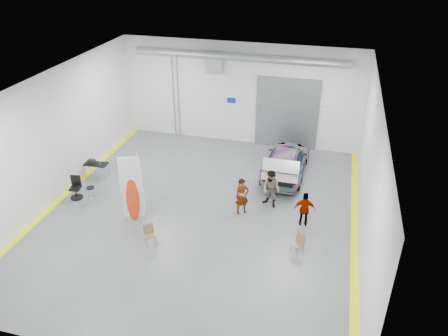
% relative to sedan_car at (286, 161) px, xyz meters
% --- Properties ---
extents(ground, '(16.00, 16.00, 0.00)m').
position_rel_sedan_car_xyz_m(ground, '(-3.27, -4.67, -0.74)').
color(ground, '#5B5D62').
rests_on(ground, ground).
extents(room_shell, '(14.02, 16.18, 6.01)m').
position_rel_sedan_car_xyz_m(room_shell, '(-3.03, -2.45, 3.34)').
color(room_shell, silver).
rests_on(room_shell, ground).
extents(sedan_car, '(2.20, 5.16, 1.48)m').
position_rel_sedan_car_xyz_m(sedan_car, '(0.00, 0.00, 0.00)').
color(sedan_car, white).
rests_on(sedan_car, ground).
extents(person_a, '(0.76, 0.69, 1.74)m').
position_rel_sedan_car_xyz_m(person_a, '(-1.43, -4.12, 0.13)').
color(person_a, '#8B644C').
rests_on(person_a, ground).
extents(person_b, '(1.11, 1.01, 1.84)m').
position_rel_sedan_car_xyz_m(person_b, '(-0.26, -3.25, 0.18)').
color(person_b, teal).
rests_on(person_b, ground).
extents(person_c, '(0.97, 0.46, 1.62)m').
position_rel_sedan_car_xyz_m(person_c, '(1.40, -4.35, 0.07)').
color(person_c, brown).
rests_on(person_c, ground).
extents(surfboard_display, '(0.89, 0.48, 3.32)m').
position_rel_sedan_car_xyz_m(surfboard_display, '(-6.03, -5.85, 0.60)').
color(surfboard_display, white).
rests_on(surfboard_display, ground).
extents(folding_chair_near, '(0.59, 0.65, 0.89)m').
position_rel_sedan_car_xyz_m(folding_chair_near, '(-4.55, -7.32, -0.46)').
color(folding_chair_near, olive).
rests_on(folding_chair_near, ground).
extents(folding_chair_far, '(0.58, 0.63, 0.90)m').
position_rel_sedan_car_xyz_m(folding_chair_far, '(1.32, -6.34, -0.46)').
color(folding_chair_far, olive).
rests_on(folding_chair_far, ground).
extents(shop_stool, '(0.40, 0.40, 0.78)m').
position_rel_sedan_car_xyz_m(shop_stool, '(-8.53, -5.01, -0.36)').
color(shop_stool, black).
rests_on(shop_stool, ground).
extents(work_table, '(1.24, 0.66, 0.99)m').
position_rel_sedan_car_xyz_m(work_table, '(-9.53, -2.81, 0.02)').
color(work_table, '#94969C').
rests_on(work_table, ground).
extents(office_chair, '(0.60, 0.61, 1.12)m').
position_rel_sedan_car_xyz_m(office_chair, '(-9.40, -4.89, -0.25)').
color(office_chair, black).
rests_on(office_chair, ground).
extents(trunk_lid, '(1.73, 1.05, 0.04)m').
position_rel_sedan_car_xyz_m(trunk_lid, '(0.00, -2.31, 0.76)').
color(trunk_lid, silver).
rests_on(trunk_lid, sedan_car).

